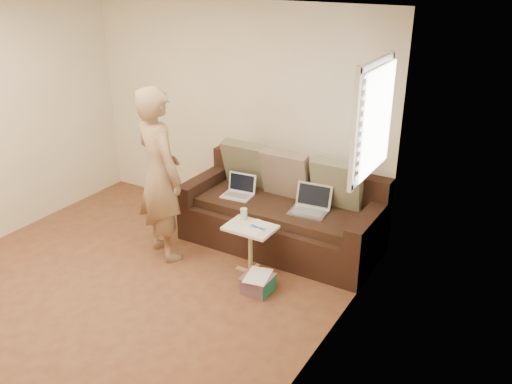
% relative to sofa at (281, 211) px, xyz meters
% --- Properties ---
extents(floor, '(4.50, 4.50, 0.00)m').
position_rel_sofa_xyz_m(floor, '(-0.90, -1.77, -0.42)').
color(floor, '#572D20').
rests_on(floor, ground).
extents(ceiling, '(4.50, 4.50, 0.00)m').
position_rel_sofa_xyz_m(ceiling, '(-0.90, -1.77, 2.18)').
color(ceiling, white).
rests_on(ceiling, wall_back).
extents(wall_back, '(4.00, 0.00, 4.00)m').
position_rel_sofa_xyz_m(wall_back, '(-0.90, 0.48, 0.87)').
color(wall_back, beige).
rests_on(wall_back, ground).
extents(wall_right, '(0.00, 4.50, 4.50)m').
position_rel_sofa_xyz_m(wall_right, '(1.10, -1.77, 0.87)').
color(wall_right, beige).
rests_on(wall_right, ground).
extents(window_blinds, '(0.12, 0.88, 1.08)m').
position_rel_sofa_xyz_m(window_blinds, '(1.05, -0.27, 1.28)').
color(window_blinds, white).
rests_on(window_blinds, wall_right).
extents(sofa, '(2.20, 0.95, 0.85)m').
position_rel_sofa_xyz_m(sofa, '(0.00, 0.00, 0.00)').
color(sofa, black).
rests_on(sofa, ground).
extents(pillow_left, '(0.55, 0.29, 0.57)m').
position_rel_sofa_xyz_m(pillow_left, '(-0.60, 0.24, 0.37)').
color(pillow_left, '#66684C').
rests_on(pillow_left, sofa).
extents(pillow_mid, '(0.55, 0.27, 0.57)m').
position_rel_sofa_xyz_m(pillow_mid, '(-0.05, 0.19, 0.37)').
color(pillow_mid, '#725D52').
rests_on(pillow_mid, sofa).
extents(pillow_right, '(0.55, 0.28, 0.57)m').
position_rel_sofa_xyz_m(pillow_right, '(0.55, 0.22, 0.37)').
color(pillow_right, '#66684C').
rests_on(pillow_right, sofa).
extents(laptop_silver, '(0.42, 0.32, 0.26)m').
position_rel_sofa_xyz_m(laptop_silver, '(0.36, -0.06, 0.10)').
color(laptop_silver, '#B7BABC').
rests_on(laptop_silver, sofa).
extents(laptop_white, '(0.36, 0.28, 0.24)m').
position_rel_sofa_xyz_m(laptop_white, '(-0.52, -0.09, 0.10)').
color(laptop_white, white).
rests_on(laptop_white, sofa).
extents(person, '(0.81, 0.70, 1.88)m').
position_rel_sofa_xyz_m(person, '(-1.01, -0.81, 0.51)').
color(person, olive).
rests_on(person, ground).
extents(side_table, '(0.50, 0.35, 0.55)m').
position_rel_sofa_xyz_m(side_table, '(0.01, -0.68, -0.15)').
color(side_table, silver).
rests_on(side_table, ground).
extents(drinking_glass, '(0.07, 0.07, 0.12)m').
position_rel_sofa_xyz_m(drinking_glass, '(-0.13, -0.58, 0.18)').
color(drinking_glass, silver).
rests_on(drinking_glass, side_table).
extents(scissors, '(0.20, 0.15, 0.02)m').
position_rel_sofa_xyz_m(scissors, '(0.10, -0.68, 0.13)').
color(scissors, silver).
rests_on(scissors, side_table).
extents(paper_on_table, '(0.25, 0.33, 0.00)m').
position_rel_sofa_xyz_m(paper_on_table, '(0.08, -0.67, 0.12)').
color(paper_on_table, white).
rests_on(paper_on_table, side_table).
extents(striped_box, '(0.28, 0.28, 0.18)m').
position_rel_sofa_xyz_m(striped_box, '(0.25, -0.93, -0.34)').
color(striped_box, '#BB1C5D').
rests_on(striped_box, ground).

